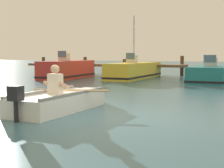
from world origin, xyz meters
TOP-DOWN VIEW (x-y plane):
  - ground_plane at (0.00, 0.00)m, footprint 120.00×120.00m
  - wooden_dock at (-6.21, 15.18)m, footprint 11.41×1.64m
  - rowboat_with_person at (-1.38, 0.43)m, footprint 1.95×3.72m
  - moored_boat_red at (-6.86, 10.99)m, footprint 1.56×4.65m
  - moored_boat_yellow at (-3.15, 12.50)m, footprint 1.92×5.83m
  - moored_boat_teal at (1.38, 11.42)m, footprint 2.08×4.78m

SIDE VIEW (x-z plane):
  - ground_plane at x=0.00m, z-range 0.00..0.00m
  - rowboat_with_person at x=-1.38m, z-range -0.34..0.85m
  - moored_boat_teal at x=1.38m, z-range -0.31..1.09m
  - moored_boat_yellow at x=-3.15m, z-range -1.39..2.29m
  - moored_boat_red at x=-6.86m, z-range -0.31..1.31m
  - wooden_dock at x=-6.21m, z-range 0.01..1.33m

